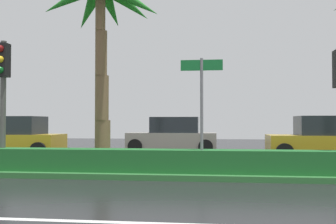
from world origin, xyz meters
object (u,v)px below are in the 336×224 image
street_name_sign (202,99)px  car_in_traffic_third (325,139)px  car_in_traffic_second (173,135)px  palm_tree_mid_left (102,8)px  car_in_traffic_leading (12,137)px  traffic_signal_median_left (3,81)px

street_name_sign → car_in_traffic_third: size_ratio=0.70×
street_name_sign → car_in_traffic_second: (-1.68, 8.65, -1.25)m
palm_tree_mid_left → car_in_traffic_leading: palm_tree_mid_left is taller
car_in_traffic_third → car_in_traffic_leading: bearing=1.2°
car_in_traffic_third → palm_tree_mid_left: bearing=28.9°
traffic_signal_median_left → car_in_traffic_third: size_ratio=0.85×
palm_tree_mid_left → car_in_traffic_second: bearing=78.5°
traffic_signal_median_left → car_in_traffic_second: bearing=64.9°
car_in_traffic_second → car_in_traffic_third: 6.95m
street_name_sign → car_in_traffic_leading: (-8.25, 5.49, -1.25)m
palm_tree_mid_left → street_name_sign: (3.14, -1.46, -2.93)m
car_in_traffic_leading → car_in_traffic_third: 12.91m
palm_tree_mid_left → traffic_signal_median_left: (-2.50, -1.27, -2.35)m
palm_tree_mid_left → traffic_signal_median_left: bearing=-153.0°
car_in_traffic_leading → street_name_sign: bearing=146.3°
street_name_sign → car_in_traffic_third: 7.52m
street_name_sign → car_in_traffic_third: bearing=51.1°
traffic_signal_median_left → street_name_sign: size_ratio=1.21×
traffic_signal_median_left → car_in_traffic_third: traffic_signal_median_left is taller
palm_tree_mid_left → street_name_sign: palm_tree_mid_left is taller
street_name_sign → car_in_traffic_leading: 9.99m
traffic_signal_median_left → car_in_traffic_second: size_ratio=0.85×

